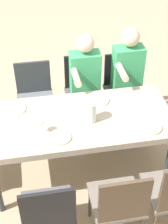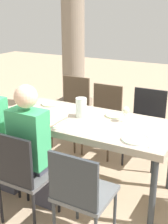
# 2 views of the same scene
# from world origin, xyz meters

# --- Properties ---
(ground_plane) EXTENTS (16.00, 16.00, 0.00)m
(ground_plane) POSITION_xyz_m (0.00, 0.00, 0.00)
(ground_plane) COLOR tan
(dining_table) EXTENTS (1.86, 0.86, 0.78)m
(dining_table) POSITION_xyz_m (0.00, 0.00, 0.71)
(dining_table) COLOR tan
(dining_table) RESTS_ON ground
(chair_west_north) EXTENTS (0.44, 0.44, 0.98)m
(chair_west_north) POSITION_xyz_m (-0.69, 0.85, 0.56)
(chair_west_north) COLOR #6A6158
(chair_west_north) RESTS_ON ground
(chair_mid_north) EXTENTS (0.44, 0.44, 0.92)m
(chair_mid_north) POSITION_xyz_m (-0.19, 0.85, 0.53)
(chair_mid_north) COLOR #6A6158
(chair_mid_north) RESTS_ON ground
(chair_mid_south) EXTENTS (0.44, 0.44, 0.93)m
(chair_mid_south) POSITION_xyz_m (-0.19, -0.85, 0.54)
(chair_mid_south) COLOR #4F4F50
(chair_mid_south) RESTS_ON ground
(chair_east_north) EXTENTS (0.44, 0.44, 0.94)m
(chair_east_north) POSITION_xyz_m (0.40, 0.85, 0.54)
(chair_east_north) COLOR #4F4F50
(chair_east_north) RESTS_ON ground
(chair_east_south) EXTENTS (0.44, 0.44, 0.89)m
(chair_east_south) POSITION_xyz_m (0.40, -0.85, 0.52)
(chair_east_south) COLOR #5B5E61
(chair_east_south) RESTS_ON ground
(diner_woman_green) EXTENTS (0.35, 0.49, 1.30)m
(diner_woman_green) POSITION_xyz_m (-0.19, -0.67, 0.70)
(diner_woman_green) COLOR #3F3F4C
(diner_woman_green) RESTS_ON ground
(stone_column_near) EXTENTS (0.56, 0.56, 3.02)m
(stone_column_near) POSITION_xyz_m (-1.53, 2.32, 1.49)
(stone_column_near) COLOR gray
(stone_column_near) RESTS_ON ground
(plate_0) EXTENTS (0.24, 0.24, 0.02)m
(plate_0) POSITION_xyz_m (-0.63, 0.25, 0.79)
(plate_0) COLOR silver
(plate_0) RESTS_ON dining_table
(fork_0) EXTENTS (0.02, 0.17, 0.01)m
(fork_0) POSITION_xyz_m (-0.78, 0.25, 0.78)
(fork_0) COLOR silver
(fork_0) RESTS_ON dining_table
(spoon_0) EXTENTS (0.03, 0.17, 0.01)m
(spoon_0) POSITION_xyz_m (-0.48, 0.25, 0.78)
(spoon_0) COLOR silver
(spoon_0) RESTS_ON dining_table
(plate_1) EXTENTS (0.26, 0.26, 0.02)m
(plate_1) POSITION_xyz_m (-0.23, -0.26, 0.79)
(plate_1) COLOR white
(plate_1) RESTS_ON dining_table
(fork_1) EXTENTS (0.03, 0.17, 0.01)m
(fork_1) POSITION_xyz_m (-0.38, -0.26, 0.78)
(fork_1) COLOR silver
(fork_1) RESTS_ON dining_table
(spoon_1) EXTENTS (0.02, 0.17, 0.01)m
(spoon_1) POSITION_xyz_m (-0.08, -0.26, 0.78)
(spoon_1) COLOR silver
(spoon_1) RESTS_ON dining_table
(plate_2) EXTENTS (0.22, 0.22, 0.02)m
(plate_2) POSITION_xyz_m (0.22, 0.25, 0.79)
(plate_2) COLOR silver
(plate_2) RESTS_ON dining_table
(wine_glass_2) EXTENTS (0.07, 0.07, 0.16)m
(wine_glass_2) POSITION_xyz_m (0.38, 0.15, 0.90)
(wine_glass_2) COLOR white
(wine_glass_2) RESTS_ON dining_table
(fork_2) EXTENTS (0.03, 0.17, 0.01)m
(fork_2) POSITION_xyz_m (0.07, 0.25, 0.78)
(fork_2) COLOR silver
(fork_2) RESTS_ON dining_table
(spoon_2) EXTENTS (0.03, 0.17, 0.01)m
(spoon_2) POSITION_xyz_m (0.37, 0.25, 0.78)
(spoon_2) COLOR silver
(spoon_2) RESTS_ON dining_table
(plate_3) EXTENTS (0.25, 0.25, 0.02)m
(plate_3) POSITION_xyz_m (0.62, -0.25, 0.79)
(plate_3) COLOR white
(plate_3) RESTS_ON dining_table
(fork_3) EXTENTS (0.04, 0.17, 0.01)m
(fork_3) POSITION_xyz_m (0.47, -0.25, 0.78)
(fork_3) COLOR silver
(fork_3) RESTS_ON dining_table
(spoon_3) EXTENTS (0.02, 0.17, 0.01)m
(spoon_3) POSITION_xyz_m (0.77, -0.25, 0.78)
(spoon_3) COLOR silver
(spoon_3) RESTS_ON dining_table
(water_pitcher) EXTENTS (0.12, 0.12, 0.21)m
(water_pitcher) POSITION_xyz_m (-0.10, 0.05, 0.87)
(water_pitcher) COLOR white
(water_pitcher) RESTS_ON dining_table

